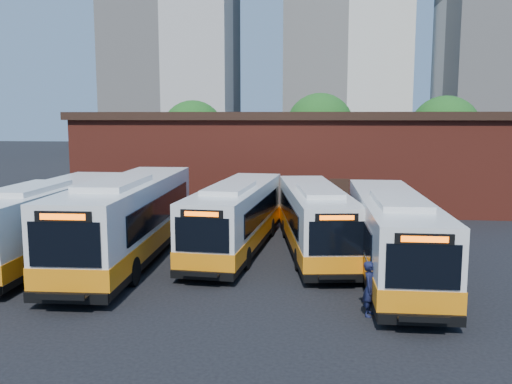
# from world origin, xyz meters

# --- Properties ---
(ground) EXTENTS (220.00, 220.00, 0.00)m
(ground) POSITION_xyz_m (0.00, 0.00, 0.00)
(ground) COLOR black
(bus_farwest) EXTENTS (2.66, 12.35, 3.35)m
(bus_farwest) POSITION_xyz_m (-10.01, 3.25, 1.52)
(bus_farwest) COLOR silver
(bus_farwest) RESTS_ON ground
(bus_west) EXTENTS (3.16, 13.43, 3.63)m
(bus_west) POSITION_xyz_m (-6.44, 3.24, 1.65)
(bus_west) COLOR silver
(bus_west) RESTS_ON ground
(bus_midwest) EXTENTS (3.36, 11.79, 3.17)m
(bus_midwest) POSITION_xyz_m (-2.06, 5.43, 1.44)
(bus_midwest) COLOR silver
(bus_midwest) RESTS_ON ground
(bus_mideast) EXTENTS (3.84, 11.48, 3.08)m
(bus_mideast) POSITION_xyz_m (1.50, 5.45, 1.40)
(bus_mideast) COLOR silver
(bus_mideast) RESTS_ON ground
(bus_east) EXTENTS (2.60, 12.03, 3.27)m
(bus_east) POSITION_xyz_m (4.46, 2.00, 1.48)
(bus_east) COLOR silver
(bus_east) RESTS_ON ground
(transit_worker) EXTENTS (0.57, 0.72, 1.72)m
(transit_worker) POSITION_xyz_m (3.19, -2.43, 0.86)
(transit_worker) COLOR #111532
(transit_worker) RESTS_ON ground
(depot_building) EXTENTS (28.60, 12.60, 6.40)m
(depot_building) POSITION_xyz_m (0.00, 20.00, 3.26)
(depot_building) COLOR maroon
(depot_building) RESTS_ON ground
(tree_west) EXTENTS (6.00, 6.00, 7.65)m
(tree_west) POSITION_xyz_m (-10.00, 32.00, 4.64)
(tree_west) COLOR #382314
(tree_west) RESTS_ON ground
(tree_mid) EXTENTS (6.56, 6.56, 8.36)m
(tree_mid) POSITION_xyz_m (2.00, 34.00, 5.08)
(tree_mid) COLOR #382314
(tree_mid) RESTS_ON ground
(tree_east) EXTENTS (6.24, 6.24, 7.96)m
(tree_east) POSITION_xyz_m (13.00, 31.00, 4.83)
(tree_east) COLOR #382314
(tree_east) RESTS_ON ground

